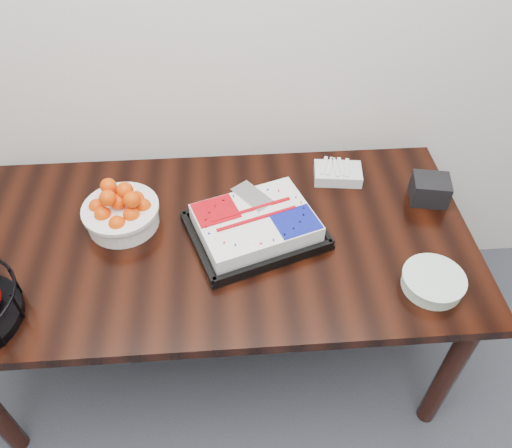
{
  "coord_description": "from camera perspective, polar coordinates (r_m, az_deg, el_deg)",
  "views": [
    {
      "loc": [
        0.06,
        0.8,
        2.02
      ],
      "look_at": [
        0.14,
        1.97,
        0.83
      ],
      "focal_mm": 35.0,
      "sensor_mm": 36.0,
      "label": 1
    }
  ],
  "objects": [
    {
      "name": "napkin_box",
      "position": [
        1.96,
        19.25,
        3.74
      ],
      "size": [
        0.15,
        0.14,
        0.09
      ],
      "primitive_type": "cube",
      "rotation": [
        0.0,
        0.0,
        -0.19
      ],
      "color": "black",
      "rests_on": "table"
    },
    {
      "name": "cake_tray",
      "position": [
        1.72,
        -0.07,
        -0.17
      ],
      "size": [
        0.53,
        0.47,
        0.09
      ],
      "color": "black",
      "rests_on": "table"
    },
    {
      "name": "fork_bag",
      "position": [
        1.98,
        9.32,
        5.75
      ],
      "size": [
        0.19,
        0.14,
        0.05
      ],
      "color": "silver",
      "rests_on": "table"
    },
    {
      "name": "plate_stack",
      "position": [
        1.68,
        19.56,
        -6.23
      ],
      "size": [
        0.2,
        0.2,
        0.05
      ],
      "color": "white",
      "rests_on": "table"
    },
    {
      "name": "tangerine_bowl",
      "position": [
        1.8,
        -15.24,
        1.68
      ],
      "size": [
        0.27,
        0.27,
        0.17
      ],
      "color": "white",
      "rests_on": "table"
    },
    {
      "name": "table",
      "position": [
        1.81,
        -4.59,
        -3.21
      ],
      "size": [
        1.8,
        0.9,
        0.75
      ],
      "color": "black",
      "rests_on": "ground"
    }
  ]
}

